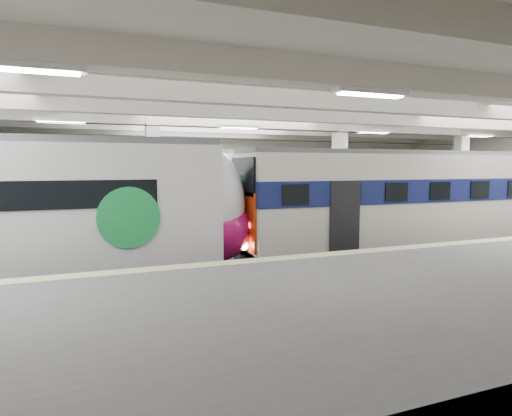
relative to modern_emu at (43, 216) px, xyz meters
name	(u,v)px	position (x,y,z in m)	size (l,w,h in m)	color
station_hall	(280,175)	(6.47, -1.74, 1.13)	(36.00, 24.00, 5.75)	black
modern_emu	(43,216)	(0.00, 0.00, 0.00)	(13.25, 2.74, 4.30)	silver
older_rer	(392,202)	(11.93, 0.00, 0.02)	(12.16, 2.69, 4.07)	beige
far_train	(89,198)	(1.20, 5.50, 0.06)	(13.16, 3.07, 4.21)	silver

